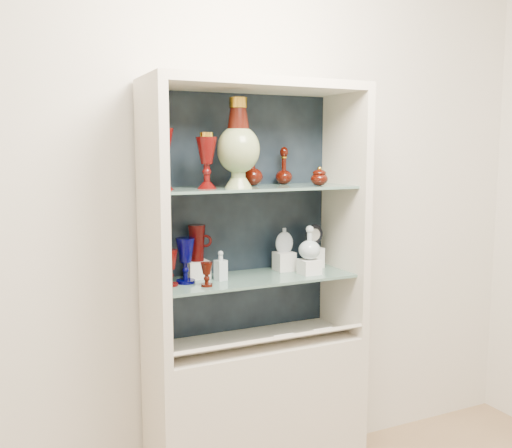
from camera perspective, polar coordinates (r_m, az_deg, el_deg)
name	(u,v)px	position (r m, az deg, el deg)	size (l,w,h in m)	color
wall_back	(237,198)	(2.79, -1.92, 2.57)	(3.50, 0.02, 2.80)	white
cabinet_base	(256,416)	(2.87, 0.00, -18.64)	(1.00, 0.40, 0.75)	beige
cabinet_back_panel	(239,214)	(2.77, -1.67, 0.98)	(0.98, 0.02, 1.15)	black
cabinet_side_left	(153,224)	(2.43, -10.29, -0.04)	(0.04, 0.40, 1.15)	beige
cabinet_side_right	(344,214)	(2.83, 8.83, 1.04)	(0.04, 0.40, 1.15)	beige
cabinet_top_cap	(256,85)	(2.59, 0.00, 13.72)	(1.00, 0.40, 0.04)	beige
shelf_lower	(254,278)	(2.66, -0.18, -5.42)	(0.92, 0.34, 0.01)	slate
shelf_upper	(254,188)	(2.60, -0.19, 3.64)	(0.92, 0.34, 0.01)	slate
label_ledge	(266,341)	(2.62, 1.04, -11.63)	(0.92, 0.18, 0.01)	beige
label_card_0	(319,330)	(2.75, 6.36, -10.45)	(0.10, 0.07, 0.00)	white
label_card_1	(280,336)	(2.65, 2.46, -11.10)	(0.10, 0.07, 0.00)	white
pedestal_lamp_left	(161,157)	(2.41, -9.46, 6.67)	(0.11, 0.11, 0.28)	#490908
pedestal_lamp_right	(207,161)	(2.46, -4.97, 6.33)	(0.09, 0.09, 0.24)	#490908
enamel_urn	(238,143)	(2.51, -1.79, 8.09)	(0.19, 0.19, 0.39)	#0D4417
ruby_decanter_a	(252,158)	(2.66, -0.39, 6.58)	(0.10, 0.10, 0.25)	#3B0C04
ruby_decanter_b	(284,164)	(2.77, 2.81, 5.97)	(0.08, 0.08, 0.19)	#3B0C04
lidded_bowl	(319,176)	(2.68, 6.35, 4.81)	(0.08, 0.08, 0.09)	#3B0C04
cobalt_goblet	(185,261)	(2.54, -7.07, -3.65)	(0.09, 0.09, 0.20)	#010041
ruby_goblet_tall	(170,268)	(2.50, -8.56, -4.37)	(0.07, 0.07, 0.16)	#490908
ruby_goblet_small	(207,274)	(2.48, -4.96, -5.05)	(0.05, 0.05, 0.10)	#3B0C04
riser_ruby_pitcher	(197,269)	(2.64, -5.90, -4.53)	(0.10, 0.10, 0.08)	silver
ruby_pitcher	(197,243)	(2.62, -5.93, -1.89)	(0.13, 0.08, 0.17)	#490908
clear_square_bottle	(221,265)	(2.59, -3.55, -4.15)	(0.05, 0.05, 0.13)	#ABC0C6
riser_flat_flask	(284,261)	(2.80, 2.83, -3.73)	(0.09, 0.09, 0.09)	silver
flat_flask	(284,240)	(2.78, 2.84, -1.58)	(0.09, 0.03, 0.12)	#A6B1B8
riser_clear_round_decanter	(309,267)	(2.72, 5.35, -4.28)	(0.09, 0.09, 0.07)	silver
clear_round_decanter	(310,243)	(2.70, 5.38, -1.95)	(0.10, 0.10, 0.15)	#ABC0C6
riser_cameo_medallion	(314,257)	(2.88, 5.81, -3.34)	(0.08, 0.08, 0.10)	silver
cameo_medallion	(314,236)	(2.86, 5.83, -1.17)	(0.10, 0.04, 0.12)	black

